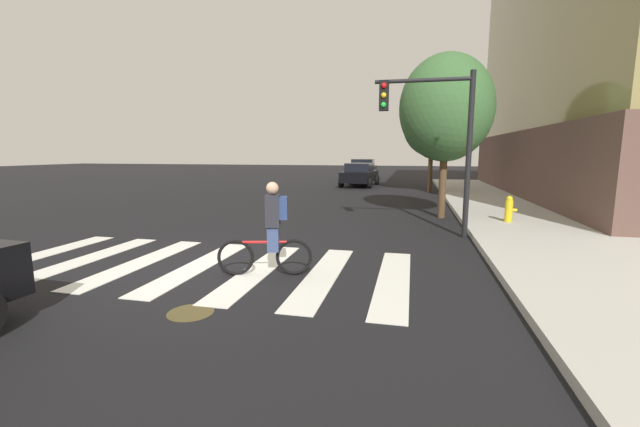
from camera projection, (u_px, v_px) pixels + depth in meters
name	position (u px, v px, depth m)	size (l,w,h in m)	color
ground_plane	(200.00, 266.00, 7.74)	(120.00, 120.00, 0.00)	black
crosswalk_stripes	(198.00, 266.00, 7.75)	(8.07, 3.70, 0.01)	silver
manhole_cover	(191.00, 312.00, 5.51)	(0.64, 0.64, 0.01)	#473D1E
sedan_mid	(360.00, 174.00, 25.96)	(2.28, 4.47, 1.51)	black
sedan_far	(363.00, 169.00, 32.83)	(2.31, 4.80, 1.65)	black
cyclist	(271.00, 229.00, 7.08)	(1.67, 0.49, 1.69)	black
traffic_light_near	(436.00, 126.00, 10.10)	(2.47, 0.28, 4.20)	black
fire_hydrant	(509.00, 209.00, 11.79)	(0.33, 0.22, 0.78)	gold
street_tree_near	(446.00, 108.00, 12.94)	(3.02, 3.02, 5.36)	#4C3823
street_tree_mid	(432.00, 123.00, 21.52)	(3.15, 3.15, 5.60)	#4C3823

